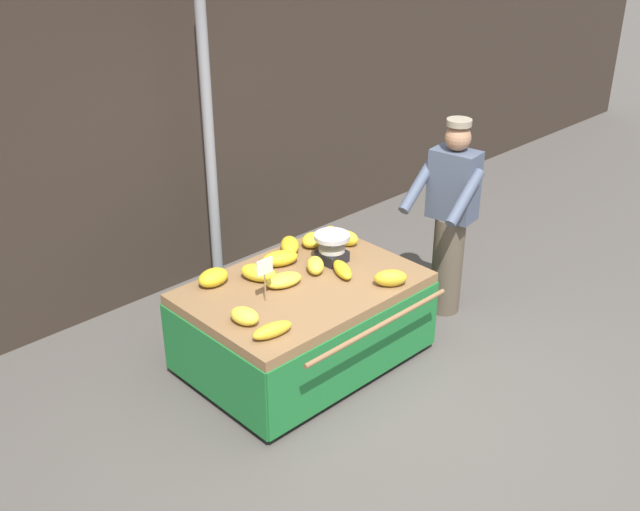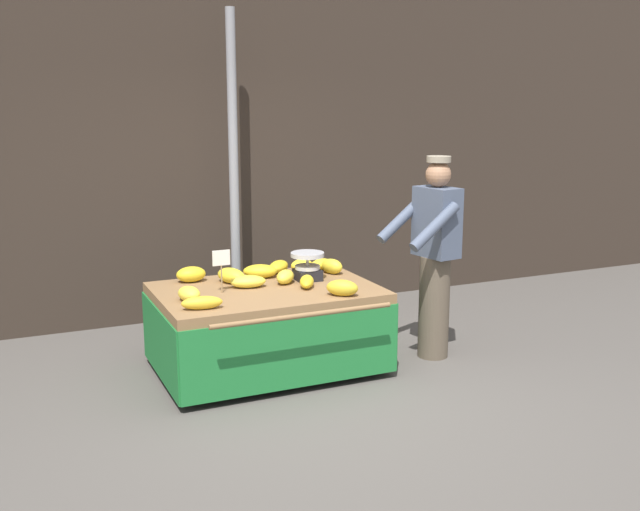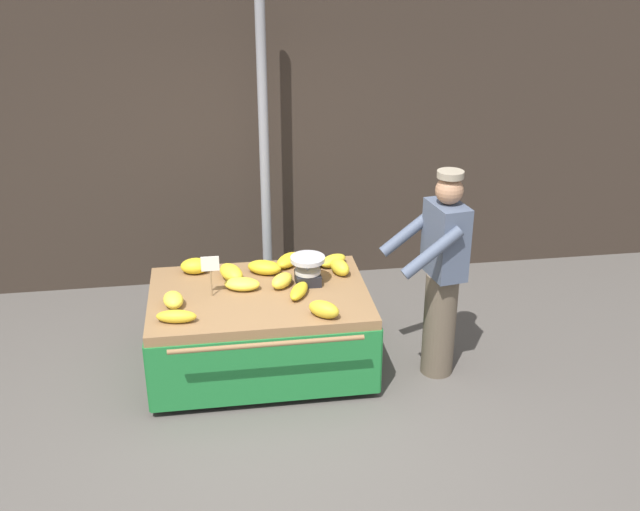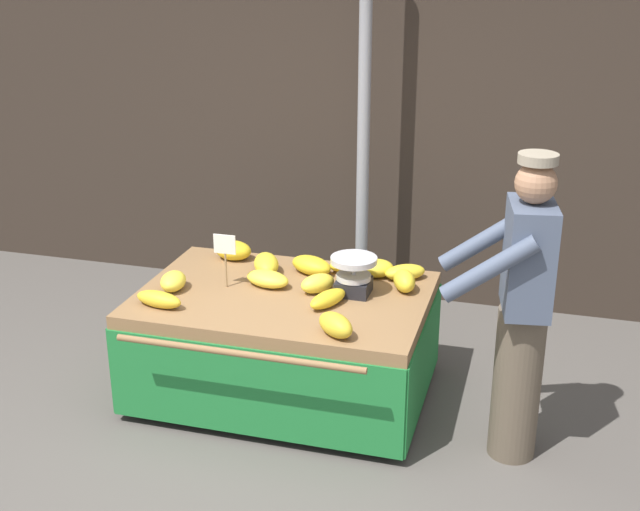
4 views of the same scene
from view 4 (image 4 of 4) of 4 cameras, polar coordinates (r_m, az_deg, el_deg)
name	(u,v)px [view 4 (image 4 of 4)]	position (r m, az deg, el deg)	size (l,w,h in m)	color
ground_plane	(255,472)	(4.68, -4.48, -14.49)	(60.00, 60.00, 0.00)	#514C47
back_wall	(371,38)	(6.42, 3.47, 14.57)	(16.00, 0.24, 3.99)	#332821
street_pole	(364,119)	(5.99, 3.00, 9.25)	(0.09, 0.09, 2.99)	gray
banana_cart	(284,319)	(5.13, -2.47, -4.36)	(1.75, 1.40, 0.69)	olive
weighing_scale	(354,275)	(5.00, 2.31, -1.36)	(0.28, 0.28, 0.23)	black
price_sign	(225,249)	(5.08, -6.50, 0.43)	(0.14, 0.01, 0.34)	#997A51
banana_bunch_0	(405,272)	(5.26, 5.81, -1.14)	(0.13, 0.26, 0.10)	yellow
banana_bunch_1	(267,279)	(5.14, -3.60, -1.60)	(0.16, 0.28, 0.10)	yellow
banana_bunch_2	(377,268)	(5.29, 3.89, -0.87)	(0.17, 0.21, 0.11)	yellow
banana_bunch_3	(311,265)	(5.32, -0.59, -0.67)	(0.16, 0.29, 0.12)	gold
banana_bunch_4	(159,299)	(4.94, -10.93, -2.95)	(0.11, 0.30, 0.10)	gold
banana_bunch_5	(318,283)	(5.04, -0.16, -1.91)	(0.13, 0.23, 0.11)	yellow
banana_bunch_6	(173,281)	(5.16, -9.97, -1.73)	(0.15, 0.22, 0.11)	yellow
banana_bunch_7	(336,325)	(4.51, 1.07, -4.75)	(0.13, 0.25, 0.13)	gold
banana_bunch_8	(266,264)	(5.33, -3.68, -0.59)	(0.15, 0.28, 0.13)	yellow
banana_bunch_9	(233,250)	(5.58, -5.92, 0.35)	(0.17, 0.24, 0.13)	gold
banana_bunch_10	(349,263)	(5.38, 1.99, -0.48)	(0.15, 0.29, 0.10)	gold
banana_bunch_11	(328,299)	(4.86, 0.55, -2.97)	(0.11, 0.28, 0.09)	gold
banana_bunch_12	(404,281)	(5.09, 5.77, -1.72)	(0.13, 0.21, 0.13)	yellow
vendor_person	(521,310)	(4.51, 13.53, -3.66)	(0.63, 0.58, 1.71)	brown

